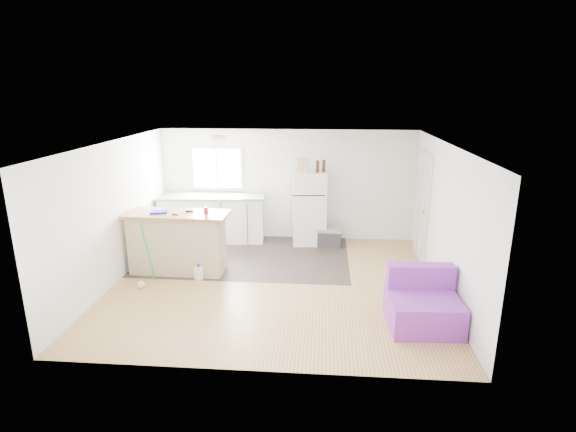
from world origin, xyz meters
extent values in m
cube|color=olive|center=(0.00, 0.00, -0.01)|extent=(5.50, 5.00, 0.01)
cube|color=white|center=(0.00, 0.00, 2.40)|extent=(5.50, 5.00, 0.01)
cube|color=white|center=(0.00, 2.50, 1.20)|extent=(5.50, 0.01, 2.40)
cube|color=white|center=(0.00, -2.50, 1.20)|extent=(5.50, 0.01, 2.40)
cube|color=white|center=(-2.75, 0.00, 1.20)|extent=(0.01, 5.00, 2.40)
cube|color=white|center=(2.75, 0.00, 1.20)|extent=(0.01, 5.00, 2.40)
cube|color=#2E2723|center=(-0.73, 1.25, 0.00)|extent=(4.05, 2.50, 0.00)
cube|color=white|center=(-1.55, 2.49, 1.55)|extent=(1.18, 0.04, 0.98)
cube|color=white|center=(-1.55, 2.47, 1.55)|extent=(1.05, 0.01, 0.85)
cube|color=white|center=(-1.55, 2.46, 1.55)|extent=(0.03, 0.02, 0.85)
cube|color=white|center=(2.72, 1.55, 1.01)|extent=(0.05, 0.82, 2.03)
cube|color=white|center=(2.73, 1.55, 1.02)|extent=(0.03, 0.92, 2.10)
sphere|color=gold|center=(2.67, 1.23, 1.00)|extent=(0.07, 0.07, 0.07)
cylinder|color=white|center=(-1.20, 1.20, 2.36)|extent=(0.30, 0.30, 0.07)
cube|color=white|center=(-1.62, 2.15, 0.49)|extent=(2.26, 0.86, 0.97)
cube|color=slate|center=(-1.62, 2.15, 0.99)|extent=(2.33, 0.91, 0.04)
cube|color=silver|center=(-1.62, 2.12, 0.99)|extent=(0.65, 0.52, 0.07)
cube|color=#BFAE8A|center=(-1.82, 0.39, 0.53)|extent=(1.67, 0.64, 1.07)
cube|color=#C07E52|center=(-1.79, 0.39, 1.09)|extent=(1.83, 0.75, 0.05)
cube|color=white|center=(0.49, 2.16, 0.78)|extent=(0.75, 0.71, 1.56)
cube|color=black|center=(0.49, 1.83, 1.13)|extent=(0.69, 0.08, 0.02)
cube|color=silver|center=(0.22, 1.83, 1.33)|extent=(0.03, 0.02, 0.28)
cube|color=silver|center=(0.22, 1.83, 0.64)|extent=(0.03, 0.02, 0.55)
cube|color=#323134|center=(0.94, 1.99, 0.16)|extent=(0.51, 0.36, 0.33)
cube|color=gray|center=(0.94, 1.99, 0.36)|extent=(0.54, 0.39, 0.07)
cube|color=purple|center=(2.22, -1.26, 0.23)|extent=(1.00, 0.95, 0.45)
cube|color=purple|center=(2.22, -0.92, 0.62)|extent=(0.97, 0.27, 0.34)
cube|color=white|center=(-1.36, 0.04, 0.12)|extent=(0.16, 0.14, 0.24)
cylinder|color=#1A28BA|center=(-1.36, 0.04, 0.26)|extent=(0.06, 0.06, 0.05)
cylinder|color=green|center=(-2.11, -0.27, 0.63)|extent=(0.06, 0.32, 1.18)
sphere|color=beige|center=(-2.23, -0.39, 0.06)|extent=(0.14, 0.14, 0.14)
cylinder|color=#B80B1D|center=(-1.26, 0.37, 1.17)|extent=(0.10, 0.10, 0.12)
cube|color=#151AC9|center=(-2.11, 0.36, 1.13)|extent=(0.35, 0.29, 0.04)
cube|color=black|center=(-1.59, 0.46, 1.13)|extent=(0.15, 0.08, 0.03)
cube|color=black|center=(-1.78, 0.23, 1.13)|extent=(0.11, 0.06, 0.03)
cube|color=tan|center=(0.34, 2.08, 1.71)|extent=(0.21, 0.12, 0.30)
cylinder|color=#371C0A|center=(0.65, 2.06, 1.69)|extent=(0.08, 0.08, 0.25)
cylinder|color=#371C0A|center=(0.78, 2.15, 1.69)|extent=(0.07, 0.07, 0.25)
camera|label=1|loc=(0.79, -7.08, 3.26)|focal=28.00mm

